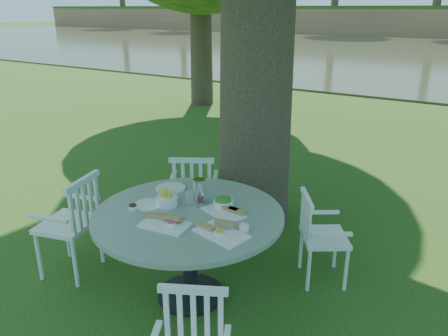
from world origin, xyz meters
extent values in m
plane|color=#18390B|center=(0.00, 0.00, 0.00)|extent=(140.00, 140.00, 0.00)
cylinder|color=black|center=(0.23, -0.70, 0.02)|extent=(0.56, 0.56, 0.04)
cylinder|color=black|center=(0.23, -0.70, 0.40)|extent=(0.12, 0.12, 0.72)
cylinder|color=gray|center=(0.23, -0.70, 0.78)|extent=(1.53, 1.53, 0.04)
cylinder|color=white|center=(1.32, 0.09, 0.20)|extent=(0.03, 0.03, 0.41)
cylinder|color=white|center=(1.12, 0.39, 0.20)|extent=(0.03, 0.03, 0.41)
cylinder|color=white|center=(1.05, -0.09, 0.20)|extent=(0.03, 0.03, 0.41)
cylinder|color=white|center=(0.85, 0.21, 0.20)|extent=(0.03, 0.03, 0.41)
cube|color=white|center=(1.09, 0.15, 0.42)|extent=(0.55, 0.56, 0.04)
cube|color=white|center=(0.93, 0.05, 0.61)|extent=(0.26, 0.37, 0.42)
cylinder|color=white|center=(-0.36, 0.55, 0.22)|extent=(0.04, 0.04, 0.45)
cylinder|color=white|center=(-0.71, 0.35, 0.22)|extent=(0.04, 0.04, 0.45)
cylinder|color=white|center=(-0.18, 0.24, 0.22)|extent=(0.04, 0.04, 0.45)
cylinder|color=white|center=(-0.52, 0.04, 0.22)|extent=(0.04, 0.04, 0.45)
cube|color=white|center=(-0.44, 0.30, 0.47)|extent=(0.61, 0.59, 0.04)
cube|color=white|center=(-0.34, 0.13, 0.68)|extent=(0.42, 0.27, 0.46)
cylinder|color=white|center=(-1.18, -0.82, 0.23)|extent=(0.04, 0.04, 0.47)
cylinder|color=white|center=(-1.07, -1.22, 0.23)|extent=(0.04, 0.04, 0.47)
cylinder|color=white|center=(-0.82, -0.72, 0.23)|extent=(0.04, 0.04, 0.47)
cylinder|color=white|center=(-0.71, -1.12, 0.23)|extent=(0.04, 0.04, 0.47)
cube|color=white|center=(-0.95, -0.97, 0.49)|extent=(0.55, 0.58, 0.04)
cube|color=white|center=(-0.74, -0.92, 0.71)|extent=(0.17, 0.47, 0.48)
cube|color=white|center=(0.86, -1.52, 0.61)|extent=(0.39, 0.22, 0.41)
cube|color=white|center=(0.21, -0.98, 0.80)|extent=(0.39, 0.26, 0.01)
cube|color=white|center=(0.65, -0.87, 0.81)|extent=(0.42, 0.30, 0.02)
cube|color=white|center=(0.47, -0.56, 0.81)|extent=(0.40, 0.30, 0.01)
cylinder|color=white|center=(-0.13, -0.76, 0.80)|extent=(0.25, 0.25, 0.01)
cylinder|color=white|center=(-0.20, -0.39, 0.80)|extent=(0.27, 0.27, 0.01)
cylinder|color=white|center=(0.00, -0.69, 0.83)|extent=(0.18, 0.18, 0.07)
cylinder|color=white|center=(0.41, -0.46, 0.83)|extent=(0.16, 0.16, 0.05)
cylinder|color=silver|center=(0.20, -0.50, 0.90)|extent=(0.10, 0.10, 0.21)
cylinder|color=white|center=(0.25, -0.57, 0.89)|extent=(0.07, 0.07, 0.18)
cylinder|color=white|center=(0.15, -0.58, 0.85)|extent=(0.06, 0.06, 0.11)
cylinder|color=white|center=(0.01, -0.62, 0.85)|extent=(0.06, 0.06, 0.10)
cylinder|color=white|center=(0.26, -0.96, 0.81)|extent=(0.07, 0.07, 0.03)
cylinder|color=white|center=(0.64, -0.89, 0.81)|extent=(0.07, 0.07, 0.03)
cylinder|color=white|center=(0.75, -0.72, 0.81)|extent=(0.08, 0.08, 0.03)
cylinder|color=white|center=(-0.19, -0.89, 0.81)|extent=(0.07, 0.07, 0.03)
camera|label=1|loc=(2.14, -3.22, 2.34)|focal=35.00mm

